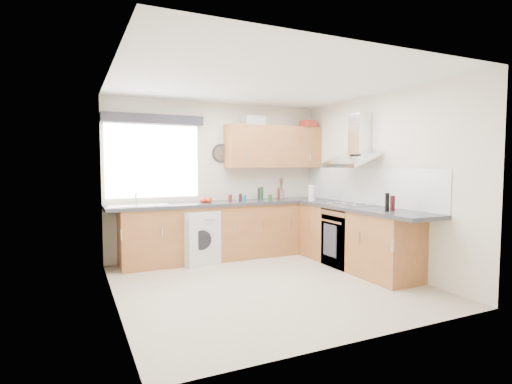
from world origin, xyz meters
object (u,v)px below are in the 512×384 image
oven (348,237)px  extractor_hood (355,146)px  washing_machine (196,237)px  upper_cabinets (274,147)px

oven → extractor_hood: 1.35m
washing_machine → extractor_hood: bearing=-42.8°
oven → extractor_hood: bearing=-0.0°
extractor_hood → upper_cabinets: bearing=116.1°
extractor_hood → upper_cabinets: upper_cabinets is taller
extractor_hood → washing_machine: bearing=152.3°
oven → washing_machine: bearing=151.1°
oven → upper_cabinets: upper_cabinets is taller
washing_machine → oven: bearing=-43.9°
oven → washing_machine: size_ratio=1.06×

